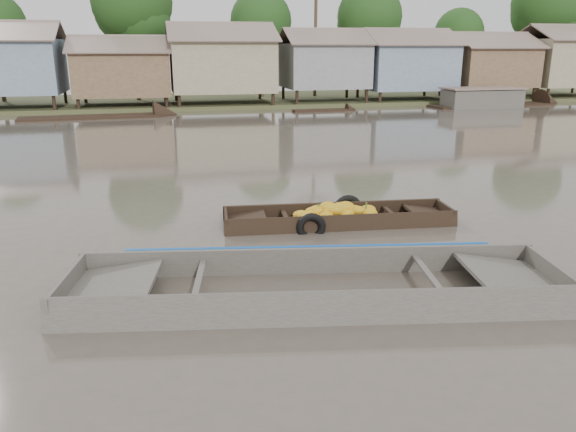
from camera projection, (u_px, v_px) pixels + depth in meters
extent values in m
plane|color=#4D473B|center=(281.00, 281.00, 9.49)|extent=(120.00, 120.00, 0.00)
cube|color=#384723|center=(182.00, 103.00, 40.27)|extent=(120.00, 12.00, 0.50)
cube|color=slate|center=(7.00, 66.00, 33.95)|extent=(6.20, 5.20, 3.20)
cube|color=brown|center=(8.00, 31.00, 34.67)|extent=(6.60, 3.02, 1.28)
cube|color=brown|center=(123.00, 74.00, 35.55)|extent=(5.80, 4.60, 2.70)
cube|color=brown|center=(119.00, 44.00, 33.87)|extent=(6.20, 2.67, 1.14)
cube|color=brown|center=(121.00, 44.00, 36.19)|extent=(6.20, 2.67, 1.14)
cube|color=gray|center=(222.00, 66.00, 36.78)|extent=(6.50, 5.30, 3.30)
cube|color=brown|center=(223.00, 31.00, 34.84)|extent=(6.90, 3.08, 1.31)
cube|color=brown|center=(218.00, 33.00, 37.51)|extent=(6.90, 3.08, 1.31)
cube|color=gray|center=(324.00, 66.00, 38.31)|extent=(5.40, 4.70, 2.90)
cube|color=brown|center=(330.00, 36.00, 36.58)|extent=(5.80, 2.73, 1.17)
cube|color=brown|center=(319.00, 37.00, 38.95)|extent=(5.80, 2.73, 1.17)
cube|color=slate|center=(405.00, 67.00, 39.64)|extent=(6.00, 5.00, 3.10)
cube|color=brown|center=(415.00, 37.00, 37.81)|extent=(6.40, 2.90, 1.24)
cube|color=brown|center=(399.00, 37.00, 40.33)|extent=(6.40, 2.90, 1.24)
cube|color=brown|center=(488.00, 67.00, 41.06)|extent=(5.70, 4.90, 2.80)
cube|color=brown|center=(501.00, 40.00, 39.30)|extent=(6.10, 2.85, 1.21)
cube|color=brown|center=(480.00, 40.00, 41.77)|extent=(6.10, 2.85, 1.21)
cube|color=gray|center=(565.00, 63.00, 42.40)|extent=(6.30, 5.10, 3.40)
cube|color=brown|center=(557.00, 33.00, 43.07)|extent=(6.70, 2.96, 1.26)
cylinder|color=#473323|center=(0.00, 68.00, 37.90)|extent=(0.28, 0.28, 4.90)
cylinder|color=#473323|center=(136.00, 57.00, 38.71)|extent=(0.28, 0.28, 6.30)
sphere|color=#113814|center=(132.00, 2.00, 37.68)|extent=(5.40, 5.40, 5.40)
cylinder|color=#473323|center=(262.00, 64.00, 41.75)|extent=(0.28, 0.28, 5.25)
sphere|color=#113814|center=(261.00, 21.00, 40.88)|extent=(4.50, 4.50, 4.50)
cylinder|color=#473323|center=(368.00, 61.00, 42.50)|extent=(0.28, 0.28, 5.60)
sphere|color=#113814|center=(369.00, 17.00, 41.57)|extent=(4.80, 4.80, 4.80)
cylinder|color=#473323|center=(456.00, 67.00, 45.31)|extent=(0.28, 0.28, 4.55)
sphere|color=#113814|center=(459.00, 33.00, 44.56)|extent=(3.90, 3.90, 3.90)
cylinder|color=#473323|center=(542.00, 54.00, 45.59)|extent=(0.28, 0.28, 6.65)
sphere|color=#113814|center=(548.00, 4.00, 44.50)|extent=(5.70, 5.70, 5.70)
cylinder|color=#473323|center=(315.00, 45.00, 41.75)|extent=(0.24, 0.24, 8.00)
cube|color=black|center=(338.00, 227.00, 12.64)|extent=(5.08, 1.42, 0.08)
cube|color=black|center=(333.00, 212.00, 13.10)|extent=(5.11, 0.62, 0.48)
cube|color=black|center=(344.00, 226.00, 12.06)|extent=(5.11, 0.62, 0.48)
cube|color=black|center=(445.00, 214.00, 12.90)|extent=(0.16, 1.11, 0.45)
cube|color=black|center=(427.00, 212.00, 12.83)|extent=(0.96, 1.04, 0.18)
cube|color=black|center=(226.00, 223.00, 12.26)|extent=(0.16, 1.11, 0.45)
cube|color=black|center=(246.00, 220.00, 12.30)|extent=(0.96, 1.04, 0.18)
cube|color=black|center=(285.00, 216.00, 12.40)|extent=(0.20, 1.07, 0.05)
cube|color=black|center=(390.00, 212.00, 12.71)|extent=(0.20, 1.07, 0.05)
ellipsoid|color=gold|center=(314.00, 218.00, 12.30)|extent=(0.39, 0.29, 0.22)
ellipsoid|color=gold|center=(328.00, 210.00, 12.62)|extent=(0.38, 0.28, 0.22)
ellipsoid|color=gold|center=(310.00, 218.00, 12.31)|extent=(0.43, 0.32, 0.25)
ellipsoid|color=gold|center=(302.00, 220.00, 12.43)|extent=(0.34, 0.25, 0.20)
ellipsoid|color=gold|center=(345.00, 210.00, 12.88)|extent=(0.38, 0.28, 0.22)
ellipsoid|color=gold|center=(336.00, 210.00, 12.37)|extent=(0.41, 0.30, 0.24)
ellipsoid|color=gold|center=(325.00, 209.00, 12.75)|extent=(0.34, 0.25, 0.20)
ellipsoid|color=gold|center=(318.00, 211.00, 12.52)|extent=(0.43, 0.32, 0.25)
ellipsoid|color=gold|center=(305.00, 216.00, 12.42)|extent=(0.44, 0.32, 0.25)
ellipsoid|color=gold|center=(353.00, 210.00, 12.52)|extent=(0.40, 0.29, 0.23)
ellipsoid|color=gold|center=(346.00, 210.00, 12.92)|extent=(0.36, 0.27, 0.21)
ellipsoid|color=gold|center=(306.00, 224.00, 12.20)|extent=(0.35, 0.26, 0.20)
ellipsoid|color=gold|center=(358.00, 210.00, 12.44)|extent=(0.34, 0.25, 0.20)
ellipsoid|color=gold|center=(328.00, 207.00, 12.52)|extent=(0.41, 0.30, 0.24)
ellipsoid|color=gold|center=(370.00, 214.00, 12.51)|extent=(0.40, 0.30, 0.23)
ellipsoid|color=gold|center=(339.00, 207.00, 12.59)|extent=(0.33, 0.25, 0.19)
ellipsoid|color=gold|center=(345.00, 220.00, 12.29)|extent=(0.35, 0.26, 0.20)
ellipsoid|color=gold|center=(380.00, 219.00, 12.39)|extent=(0.36, 0.27, 0.21)
ellipsoid|color=gold|center=(347.00, 214.00, 12.40)|extent=(0.38, 0.28, 0.22)
ellipsoid|color=gold|center=(342.00, 211.00, 12.45)|extent=(0.39, 0.29, 0.23)
ellipsoid|color=gold|center=(361.00, 211.00, 12.88)|extent=(0.38, 0.28, 0.22)
ellipsoid|color=gold|center=(345.00, 207.00, 12.49)|extent=(0.44, 0.33, 0.26)
ellipsoid|color=gold|center=(301.00, 215.00, 12.56)|extent=(0.40, 0.29, 0.23)
ellipsoid|color=gold|center=(331.00, 211.00, 12.44)|extent=(0.40, 0.30, 0.23)
ellipsoid|color=gold|center=(312.00, 221.00, 12.23)|extent=(0.43, 0.32, 0.25)
ellipsoid|color=gold|center=(368.00, 210.00, 12.83)|extent=(0.43, 0.31, 0.25)
ellipsoid|color=gold|center=(330.00, 210.00, 12.74)|extent=(0.35, 0.26, 0.21)
ellipsoid|color=gold|center=(314.00, 221.00, 12.24)|extent=(0.42, 0.31, 0.24)
ellipsoid|color=gold|center=(312.00, 212.00, 12.51)|extent=(0.37, 0.27, 0.22)
ellipsoid|color=gold|center=(327.00, 216.00, 12.27)|extent=(0.33, 0.25, 0.19)
ellipsoid|color=gold|center=(330.00, 210.00, 12.69)|extent=(0.39, 0.29, 0.22)
ellipsoid|color=gold|center=(335.00, 209.00, 12.63)|extent=(0.41, 0.31, 0.24)
cylinder|color=#3F6626|center=(319.00, 208.00, 12.45)|extent=(0.04, 0.04, 0.16)
cylinder|color=#3F6626|center=(347.00, 207.00, 12.53)|extent=(0.04, 0.04, 0.16)
cylinder|color=#3F6626|center=(366.00, 206.00, 12.59)|extent=(0.04, 0.04, 0.16)
torus|color=black|center=(348.00, 209.00, 13.21)|extent=(0.72, 0.23, 0.71)
torus|color=black|center=(311.00, 227.00, 11.90)|extent=(0.65, 0.22, 0.64)
cube|color=#413D37|center=(315.00, 301.00, 8.92)|extent=(7.79, 2.92, 0.08)
cube|color=#413D37|center=(310.00, 264.00, 9.73)|extent=(7.70, 1.49, 0.62)
cube|color=#413D37|center=(322.00, 312.00, 7.95)|extent=(7.70, 1.49, 0.62)
cube|color=#413D37|center=(550.00, 280.00, 9.04)|extent=(0.38, 1.88, 0.59)
cube|color=#413D37|center=(511.00, 277.00, 8.99)|extent=(1.58, 1.84, 0.24)
cube|color=#413D37|center=(69.00, 291.00, 8.63)|extent=(0.38, 1.88, 0.59)
cube|color=#413D37|center=(112.00, 286.00, 8.65)|extent=(1.58, 1.84, 0.24)
cube|color=#413D37|center=(199.00, 281.00, 8.70)|extent=(0.41, 1.82, 0.05)
cube|color=#413D37|center=(430.00, 276.00, 8.90)|extent=(0.41, 1.82, 0.05)
cube|color=#665E54|center=(315.00, 299.00, 8.90)|extent=(5.97, 2.46, 0.02)
cube|color=#0E4594|center=(310.00, 250.00, 9.72)|extent=(6.22, 1.17, 0.15)
torus|color=olive|center=(457.00, 302.00, 8.72)|extent=(0.44, 0.44, 0.06)
torus|color=olive|center=(457.00, 300.00, 8.70)|extent=(0.35, 0.35, 0.06)
cube|color=black|center=(491.00, 107.00, 37.96)|extent=(9.05, 2.89, 0.35)
cube|color=black|center=(91.00, 119.00, 31.43)|extent=(7.67, 2.25, 0.35)
cube|color=black|center=(321.00, 112.00, 34.77)|extent=(3.62, 0.89, 0.35)
cube|color=black|center=(482.00, 99.00, 36.76)|extent=(5.00, 2.00, 1.20)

